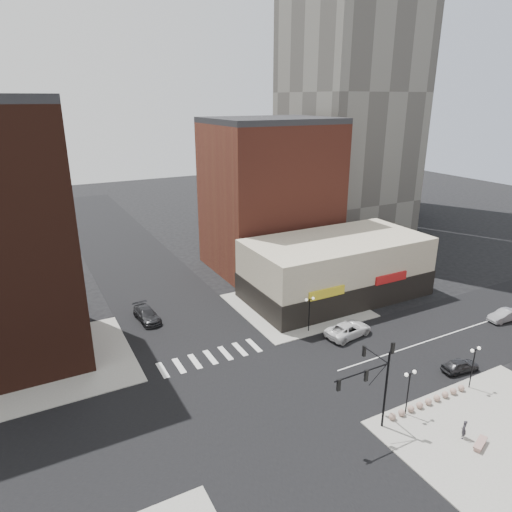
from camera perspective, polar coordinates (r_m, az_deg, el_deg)
ground at (r=42.49m, az=-1.13°, el=-17.66°), size 240.00×240.00×0.00m
road_ew at (r=42.48m, az=-1.13°, el=-17.64°), size 200.00×14.00×0.02m
road_ns at (r=42.48m, az=-1.13°, el=-17.64°), size 14.00×200.00×0.02m
sidewalk_nw at (r=51.60m, az=-23.86°, el=-12.15°), size 15.00×15.00×0.12m
sidewalk_ne at (r=59.56m, az=5.04°, el=-6.17°), size 15.00×15.00×0.12m
sidewalk_se at (r=43.48m, az=29.02°, el=-19.37°), size 18.00×14.00×0.12m
building_ne_midrise at (r=70.51m, az=1.75°, el=7.31°), size 18.00×15.00×22.00m
tower_far at (r=115.64m, az=14.48°, el=26.34°), size 18.00×18.00×82.00m
building_ne_row at (r=62.19m, az=9.92°, el=-2.02°), size 24.20×12.20×8.00m
traffic_signal at (r=37.89m, az=14.62°, el=-14.29°), size 5.59×3.09×7.77m
street_lamp_se_a at (r=41.02m, az=18.62°, el=-14.69°), size 1.22×0.32×4.16m
street_lamp_se_b at (r=46.55m, az=25.62°, el=-11.36°), size 1.22×0.32×4.16m
street_lamp_ne at (r=52.05m, az=6.71°, el=-6.19°), size 1.22×0.32×4.16m
bollard_row at (r=44.36m, az=20.74°, el=-16.65°), size 8.98×0.58×0.58m
white_suv at (r=53.02m, az=11.46°, el=-8.99°), size 6.02×3.39×1.59m
dark_sedan_east at (r=50.13m, az=24.17°, el=-12.38°), size 3.97×2.01×1.30m
silver_sedan at (r=62.87m, az=28.63°, el=-6.55°), size 4.35×1.84×1.40m
dark_sedan_north at (r=56.89m, az=-13.48°, el=-7.14°), size 2.60×5.47×1.54m
pedestrian at (r=41.49m, az=24.54°, el=-19.12°), size 0.69×0.66×1.59m
stone_bench at (r=41.56m, az=26.22°, el=-20.32°), size 1.91×1.17×0.43m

